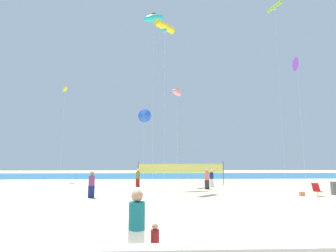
{
  "coord_description": "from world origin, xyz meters",
  "views": [
    {
      "loc": [
        -1.5,
        -15.07,
        2.36
      ],
      "look_at": [
        -0.6,
        6.72,
        5.43
      ],
      "focal_mm": 27.52,
      "sensor_mm": 36.0,
      "label": 1
    }
  ],
  "objects_px": {
    "beach_handbag": "(302,194)",
    "kite_blue_delta": "(144,115)",
    "mother_figure": "(137,224)",
    "beachgoer_plum_shirt": "(92,184)",
    "kite_yellow_inflatable": "(65,90)",
    "beachgoer_navy_shirt": "(212,177)",
    "volleyball_net": "(181,169)",
    "kite_pink_inflatable": "(177,93)",
    "beachgoer_coral_shirt": "(207,178)",
    "folding_beach_chair": "(317,189)",
    "kite_cyan_inflatable": "(154,18)",
    "kite_yellow_tube": "(165,27)",
    "beachgoer_olive_shirt": "(138,177)",
    "kite_violet_delta": "(297,64)",
    "trash_barrel": "(335,188)",
    "toddler_figure": "(155,241)",
    "kite_lime_tube": "(275,8)"
  },
  "relations": [
    {
      "from": "beach_handbag",
      "to": "kite_lime_tube",
      "type": "relative_size",
      "value": 0.02
    },
    {
      "from": "kite_blue_delta",
      "to": "toddler_figure",
      "type": "bearing_deg",
      "value": -86.16
    },
    {
      "from": "beachgoer_olive_shirt",
      "to": "beach_handbag",
      "type": "distance_m",
      "value": 14.17
    },
    {
      "from": "trash_barrel",
      "to": "kite_cyan_inflatable",
      "type": "height_order",
      "value": "kite_cyan_inflatable"
    },
    {
      "from": "volleyball_net",
      "to": "kite_violet_delta",
      "type": "relative_size",
      "value": 0.78
    },
    {
      "from": "folding_beach_chair",
      "to": "kite_yellow_tube",
      "type": "relative_size",
      "value": 0.06
    },
    {
      "from": "beachgoer_olive_shirt",
      "to": "folding_beach_chair",
      "type": "xyz_separation_m",
      "value": [
        13.16,
        -7.42,
        -0.45
      ]
    },
    {
      "from": "beachgoer_coral_shirt",
      "to": "kite_yellow_tube",
      "type": "height_order",
      "value": "kite_yellow_tube"
    },
    {
      "from": "mother_figure",
      "to": "volleyball_net",
      "type": "distance_m",
      "value": 20.47
    },
    {
      "from": "beach_handbag",
      "to": "kite_cyan_inflatable",
      "type": "bearing_deg",
      "value": 146.7
    },
    {
      "from": "kite_lime_tube",
      "to": "kite_cyan_inflatable",
      "type": "distance_m",
      "value": 16.48
    },
    {
      "from": "beachgoer_coral_shirt",
      "to": "toddler_figure",
      "type": "bearing_deg",
      "value": 113.56
    },
    {
      "from": "mother_figure",
      "to": "beachgoer_olive_shirt",
      "type": "bearing_deg",
      "value": 66.49
    },
    {
      "from": "beachgoer_plum_shirt",
      "to": "kite_yellow_inflatable",
      "type": "distance_m",
      "value": 19.59
    },
    {
      "from": "kite_blue_delta",
      "to": "kite_yellow_inflatable",
      "type": "relative_size",
      "value": 0.68
    },
    {
      "from": "folding_beach_chair",
      "to": "kite_cyan_inflatable",
      "type": "height_order",
      "value": "kite_cyan_inflatable"
    },
    {
      "from": "beachgoer_navy_shirt",
      "to": "kite_yellow_inflatable",
      "type": "distance_m",
      "value": 21.45
    },
    {
      "from": "beachgoer_navy_shirt",
      "to": "volleyball_net",
      "type": "relative_size",
      "value": 0.18
    },
    {
      "from": "beachgoer_navy_shirt",
      "to": "volleyball_net",
      "type": "distance_m",
      "value": 3.22
    },
    {
      "from": "beachgoer_coral_shirt",
      "to": "kite_cyan_inflatable",
      "type": "xyz_separation_m",
      "value": [
        -4.85,
        2.31,
        16.44
      ]
    },
    {
      "from": "toddler_figure",
      "to": "kite_cyan_inflatable",
      "type": "height_order",
      "value": "kite_cyan_inflatable"
    },
    {
      "from": "beachgoer_coral_shirt",
      "to": "kite_pink_inflatable",
      "type": "bearing_deg",
      "value": -14.6
    },
    {
      "from": "trash_barrel",
      "to": "kite_yellow_inflatable",
      "type": "relative_size",
      "value": 0.08
    },
    {
      "from": "beachgoer_plum_shirt",
      "to": "kite_yellow_tube",
      "type": "distance_m",
      "value": 15.28
    },
    {
      "from": "beachgoer_coral_shirt",
      "to": "volleyball_net",
      "type": "height_order",
      "value": "volleyball_net"
    },
    {
      "from": "kite_blue_delta",
      "to": "kite_violet_delta",
      "type": "distance_m",
      "value": 15.63
    },
    {
      "from": "beachgoer_navy_shirt",
      "to": "trash_barrel",
      "type": "distance_m",
      "value": 10.21
    },
    {
      "from": "beachgoer_navy_shirt",
      "to": "volleyball_net",
      "type": "bearing_deg",
      "value": -67.9
    },
    {
      "from": "beach_handbag",
      "to": "kite_violet_delta",
      "type": "bearing_deg",
      "value": 54.81
    },
    {
      "from": "kite_pink_inflatable",
      "to": "mother_figure",
      "type": "bearing_deg",
      "value": -97.25
    },
    {
      "from": "toddler_figure",
      "to": "kite_lime_tube",
      "type": "bearing_deg",
      "value": 89.95
    },
    {
      "from": "beachgoer_navy_shirt",
      "to": "trash_barrel",
      "type": "xyz_separation_m",
      "value": [
        7.61,
        -6.8,
        -0.4
      ]
    },
    {
      "from": "beachgoer_navy_shirt",
      "to": "kite_violet_delta",
      "type": "height_order",
      "value": "kite_violet_delta"
    },
    {
      "from": "beachgoer_olive_shirt",
      "to": "beachgoer_coral_shirt",
      "type": "xyz_separation_m",
      "value": [
        6.28,
        -2.56,
        0.02
      ]
    },
    {
      "from": "mother_figure",
      "to": "beachgoer_plum_shirt",
      "type": "distance_m",
      "value": 12.07
    },
    {
      "from": "beachgoer_navy_shirt",
      "to": "beach_handbag",
      "type": "bearing_deg",
      "value": 79.71
    },
    {
      "from": "volleyball_net",
      "to": "kite_pink_inflatable",
      "type": "xyz_separation_m",
      "value": [
        -0.43,
        -0.52,
        7.92
      ]
    },
    {
      "from": "beach_handbag",
      "to": "kite_blue_delta",
      "type": "height_order",
      "value": "kite_blue_delta"
    },
    {
      "from": "mother_figure",
      "to": "beachgoer_plum_shirt",
      "type": "xyz_separation_m",
      "value": [
        -3.92,
        11.42,
        0.02
      ]
    },
    {
      "from": "trash_barrel",
      "to": "toddler_figure",
      "type": "bearing_deg",
      "value": -136.98
    },
    {
      "from": "toddler_figure",
      "to": "beachgoer_coral_shirt",
      "type": "xyz_separation_m",
      "value": [
        4.43,
        16.46,
        0.46
      ]
    },
    {
      "from": "kite_blue_delta",
      "to": "trash_barrel",
      "type": "bearing_deg",
      "value": -32.66
    },
    {
      "from": "volleyball_net",
      "to": "kite_yellow_inflatable",
      "type": "relative_size",
      "value": 0.74
    },
    {
      "from": "kite_blue_delta",
      "to": "kite_yellow_inflatable",
      "type": "distance_m",
      "value": 12.11
    },
    {
      "from": "kite_violet_delta",
      "to": "kite_yellow_tube",
      "type": "bearing_deg",
      "value": 173.68
    },
    {
      "from": "beachgoer_plum_shirt",
      "to": "kite_violet_delta",
      "type": "relative_size",
      "value": 0.15
    },
    {
      "from": "folding_beach_chair",
      "to": "kite_yellow_tube",
      "type": "bearing_deg",
      "value": 145.91
    },
    {
      "from": "beach_handbag",
      "to": "kite_violet_delta",
      "type": "distance_m",
      "value": 11.13
    },
    {
      "from": "beachgoer_navy_shirt",
      "to": "kite_pink_inflatable",
      "type": "bearing_deg",
      "value": -56.81
    },
    {
      "from": "beachgoer_navy_shirt",
      "to": "beachgoer_coral_shirt",
      "type": "relative_size",
      "value": 0.93
    }
  ]
}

